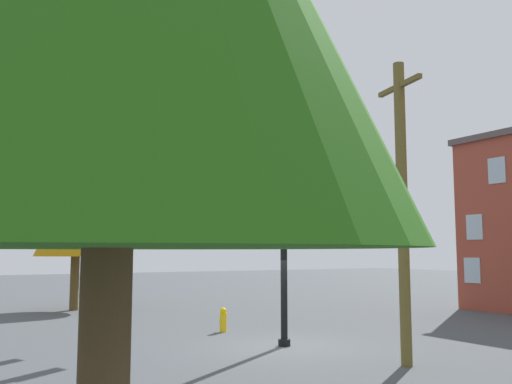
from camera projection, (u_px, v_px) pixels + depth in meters
name	position (u px, v px, depth m)	size (l,w,h in m)	color
ground_plane	(284.00, 346.00, 16.40)	(120.00, 120.00, 0.00)	#42474B
signal_pole_assembly	(232.00, 173.00, 18.17)	(6.62, 2.89, 7.33)	black
utility_pole	(402.00, 205.00, 13.92)	(1.79, 0.48, 7.56)	brown
fire_hydrant	(223.00, 320.00, 19.36)	(0.33, 0.24, 0.83)	yellow
tree_near	(77.00, 213.00, 27.08)	(3.83, 3.83, 6.81)	brown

